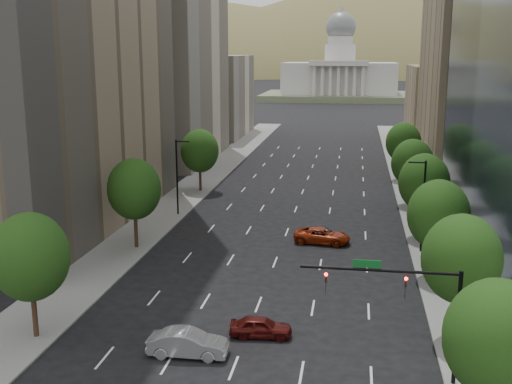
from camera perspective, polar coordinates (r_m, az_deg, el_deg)
The scene contains 23 objects.
sidewalk_left at distance 70.88m, azimuth -9.75°, elevation -2.98°, with size 6.00×200.00×0.15m, color slate.
sidewalk_right at distance 67.81m, azimuth 15.99°, elevation -4.02°, with size 6.00×200.00×0.15m, color slate.
midrise_cream_left at distance 112.18m, azimuth -7.66°, elevation 11.81°, with size 14.00×30.00×35.00m, color beige.
filler_left at distance 144.46m, azimuth -3.80°, elevation 8.69°, with size 14.00×26.00×18.00m, color beige.
parking_tan_right at distance 106.18m, azimuth 19.12°, elevation 9.84°, with size 14.00×30.00×30.00m, color #8C7759.
filler_right at distance 139.17m, azimuth 16.61°, elevation 7.63°, with size 14.00×26.00×16.00m, color #8C7759.
tree_right_0 at distance 33.30m, azimuth 21.02°, elevation -12.33°, with size 5.20×5.20×8.39m.
tree_right_1 at distance 43.24m, azimuth 18.13°, elevation -5.80°, with size 5.20×5.20×8.75m.
tree_right_2 at distance 54.69m, azimuth 16.22°, elevation -2.00°, with size 5.20×5.20×8.61m.
tree_right_3 at distance 66.25m, azimuth 15.00°, elevation 0.84°, with size 5.20×5.20×8.89m.
tree_right_4 at distance 80.02m, azimuth 14.00°, elevation 2.57°, with size 5.20×5.20×8.46m.
tree_right_5 at distance 95.73m, azimuth 13.23°, elevation 4.39°, with size 5.20×5.20×8.75m.
tree_left_0 at distance 44.12m, azimuth -19.82°, elevation -5.57°, with size 5.20×5.20×8.75m.
tree_left_1 at distance 61.66m, azimuth -10.99°, elevation 0.25°, with size 5.20×5.20×8.97m.
tree_left_2 at distance 86.18m, azimuth -5.13°, elevation 3.74°, with size 5.20×5.20×8.68m.
streetlight_rn at distance 61.55m, azimuth 14.88°, elevation -1.04°, with size 1.70×0.20×9.00m.
streetlight_ln at distance 73.82m, azimuth -7.14°, elevation 1.53°, with size 1.70×0.20×9.00m.
traffic_signal at distance 37.38m, azimuth 14.16°, elevation -9.42°, with size 9.12×0.40×7.38m.
capitol at distance 254.56m, azimuth 7.57°, elevation 10.23°, with size 60.00×40.00×35.20m.
foothills at distance 607.24m, azimuth 11.68°, elevation 7.06°, with size 720.00×413.00×263.00m.
car_maroon at distance 43.54m, azimuth 0.43°, elevation -12.12°, with size 1.70×4.24×1.44m, color #470E0B.
car_silver at distance 41.26m, azimuth -6.20°, elevation -13.49°, with size 1.79×5.13×1.69m, color gray.
car_red_far at distance 63.85m, azimuth 6.02°, elevation -3.96°, with size 2.60×5.65×1.57m, color maroon.
Camera 1 is at (6.87, -4.54, 18.99)m, focal length 44.09 mm.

